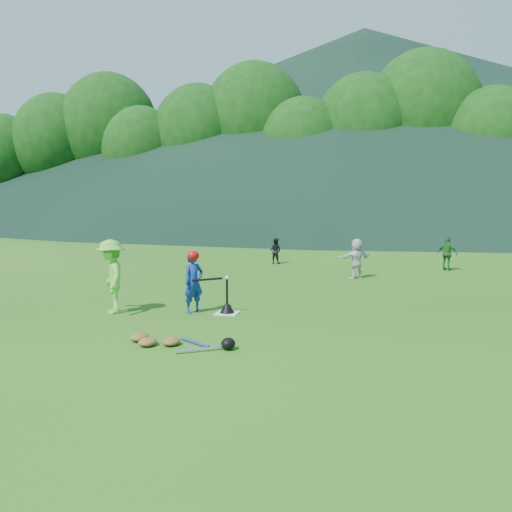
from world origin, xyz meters
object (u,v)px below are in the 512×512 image
at_px(batter_child, 194,282).
at_px(fielder_c, 447,254).
at_px(adult_coach, 111,277).
at_px(batting_tee, 227,307).
at_px(equipment_pile, 171,341).
at_px(fielder_b, 275,251).
at_px(fielder_d, 356,258).
at_px(home_plate, 227,313).

relative_size(batter_child, fielder_c, 1.14).
height_order(adult_coach, batting_tee, adult_coach).
distance_m(batter_child, adult_coach, 1.66).
bearing_deg(equipment_pile, batting_tee, 84.63).
bearing_deg(adult_coach, equipment_pile, 14.00).
xyz_separation_m(fielder_b, fielder_d, (2.97, -2.74, 0.12)).
height_order(fielder_c, batting_tee, fielder_c).
xyz_separation_m(fielder_b, fielder_c, (5.79, -0.41, 0.09)).
relative_size(adult_coach, fielder_d, 1.29).
relative_size(home_plate, fielder_c, 0.41).
bearing_deg(fielder_b, equipment_pile, 106.48).
bearing_deg(fielder_b, batting_tee, 108.68).
relative_size(fielder_c, equipment_pile, 0.61).
bearing_deg(fielder_d, fielder_b, -82.41).
bearing_deg(fielder_c, equipment_pile, 91.84).
bearing_deg(equipment_pile, batter_child, 101.63).
xyz_separation_m(batter_child, adult_coach, (-1.60, -0.43, 0.13)).
bearing_deg(adult_coach, batting_tee, 67.99).
bearing_deg(fielder_d, fielder_c, 179.82).
height_order(adult_coach, equipment_pile, adult_coach).
height_order(home_plate, fielder_b, fielder_b).
distance_m(batter_child, fielder_c, 9.66).
bearing_deg(home_plate, fielder_d, 65.98).
bearing_deg(batting_tee, fielder_b, 94.39).
bearing_deg(fielder_d, home_plate, 26.22).
bearing_deg(home_plate, batting_tee, 0.00).
xyz_separation_m(batter_child, equipment_pile, (0.47, -2.27, -0.56)).
bearing_deg(batter_child, equipment_pile, -135.40).
height_order(home_plate, batter_child, batter_child).
distance_m(home_plate, fielder_c, 9.22).
distance_m(adult_coach, batting_tee, 2.42).
bearing_deg(batter_child, fielder_b, 32.46).
height_order(batting_tee, equipment_pile, batting_tee).
bearing_deg(fielder_b, home_plate, 108.68).
bearing_deg(batting_tee, fielder_d, 65.98).
height_order(adult_coach, fielder_c, adult_coach).
xyz_separation_m(fielder_c, equipment_pile, (-5.39, -9.95, -0.48)).
relative_size(fielder_b, batting_tee, 1.36).
height_order(adult_coach, fielder_b, adult_coach).
distance_m(home_plate, adult_coach, 2.46).
bearing_deg(fielder_c, home_plate, 86.10).
xyz_separation_m(batting_tee, equipment_pile, (-0.22, -2.34, -0.06)).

